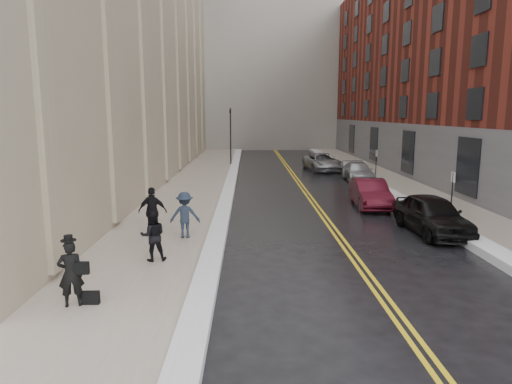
{
  "coord_description": "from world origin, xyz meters",
  "views": [
    {
      "loc": [
        -1.01,
        -11.46,
        4.73
      ],
      "look_at": [
        -0.7,
        6.65,
        1.6
      ],
      "focal_mm": 32.0,
      "sensor_mm": 36.0,
      "label": 1
    }
  ],
  "objects_px": {
    "car_maroon": "(370,193)",
    "car_silver_near": "(358,172)",
    "pedestrian_main": "(71,274)",
    "car_black": "(432,215)",
    "pedestrian_b": "(185,215)",
    "car_silver_far": "(322,162)",
    "pedestrian_a": "(153,236)",
    "pedestrian_c": "(153,211)"
  },
  "relations": [
    {
      "from": "pedestrian_main",
      "to": "car_silver_far",
      "type": "bearing_deg",
      "value": -126.96
    },
    {
      "from": "pedestrian_a",
      "to": "car_maroon",
      "type": "bearing_deg",
      "value": -149.08
    },
    {
      "from": "car_maroon",
      "to": "car_silver_near",
      "type": "relative_size",
      "value": 0.98
    },
    {
      "from": "car_black",
      "to": "car_maroon",
      "type": "distance_m",
      "value": 5.35
    },
    {
      "from": "car_black",
      "to": "car_maroon",
      "type": "xyz_separation_m",
      "value": [
        -1.08,
        5.24,
        -0.06
      ]
    },
    {
      "from": "car_maroon",
      "to": "pedestrian_main",
      "type": "bearing_deg",
      "value": -127.36
    },
    {
      "from": "car_black",
      "to": "pedestrian_a",
      "type": "distance_m",
      "value": 10.91
    },
    {
      "from": "car_silver_near",
      "to": "pedestrian_main",
      "type": "distance_m",
      "value": 24.71
    },
    {
      "from": "car_silver_near",
      "to": "car_maroon",
      "type": "bearing_deg",
      "value": -97.92
    },
    {
      "from": "car_silver_far",
      "to": "pedestrian_a",
      "type": "bearing_deg",
      "value": -117.8
    },
    {
      "from": "pedestrian_main",
      "to": "pedestrian_c",
      "type": "height_order",
      "value": "pedestrian_c"
    },
    {
      "from": "car_maroon",
      "to": "car_silver_near",
      "type": "xyz_separation_m",
      "value": [
        1.6,
        9.25,
        -0.07
      ]
    },
    {
      "from": "car_silver_near",
      "to": "pedestrian_main",
      "type": "bearing_deg",
      "value": -117.29
    },
    {
      "from": "car_silver_near",
      "to": "pedestrian_a",
      "type": "bearing_deg",
      "value": -118.86
    },
    {
      "from": "car_maroon",
      "to": "pedestrian_c",
      "type": "xyz_separation_m",
      "value": [
        -9.83,
        -5.86,
        0.36
      ]
    },
    {
      "from": "pedestrian_b",
      "to": "car_maroon",
      "type": "bearing_deg",
      "value": -147.74
    },
    {
      "from": "car_maroon",
      "to": "pedestrian_b",
      "type": "bearing_deg",
      "value": -141.24
    },
    {
      "from": "pedestrian_main",
      "to": "pedestrian_b",
      "type": "distance_m",
      "value": 6.41
    },
    {
      "from": "car_silver_near",
      "to": "car_silver_far",
      "type": "relative_size",
      "value": 0.84
    },
    {
      "from": "car_black",
      "to": "car_silver_near",
      "type": "distance_m",
      "value": 14.49
    },
    {
      "from": "pedestrian_a",
      "to": "car_black",
      "type": "bearing_deg",
      "value": -173.55
    },
    {
      "from": "car_black",
      "to": "pedestrian_c",
      "type": "distance_m",
      "value": 10.93
    },
    {
      "from": "car_silver_near",
      "to": "pedestrian_main",
      "type": "relative_size",
      "value": 2.72
    },
    {
      "from": "car_silver_near",
      "to": "car_silver_far",
      "type": "height_order",
      "value": "car_silver_far"
    },
    {
      "from": "pedestrian_b",
      "to": "car_black",
      "type": "bearing_deg",
      "value": -177.94
    },
    {
      "from": "car_black",
      "to": "pedestrian_b",
      "type": "xyz_separation_m",
      "value": [
        -9.65,
        -0.95,
        0.24
      ]
    },
    {
      "from": "car_black",
      "to": "car_silver_far",
      "type": "bearing_deg",
      "value": 90.21
    },
    {
      "from": "pedestrian_b",
      "to": "pedestrian_a",
      "type": "bearing_deg",
      "value": 73.47
    },
    {
      "from": "car_black",
      "to": "pedestrian_c",
      "type": "height_order",
      "value": "pedestrian_c"
    },
    {
      "from": "pedestrian_a",
      "to": "pedestrian_b",
      "type": "distance_m",
      "value": 2.78
    },
    {
      "from": "car_silver_far",
      "to": "pedestrian_c",
      "type": "xyz_separation_m",
      "value": [
        -9.83,
        -20.94,
        0.34
      ]
    },
    {
      "from": "pedestrian_main",
      "to": "pedestrian_a",
      "type": "xyz_separation_m",
      "value": [
        1.25,
        3.43,
        -0.0
      ]
    },
    {
      "from": "pedestrian_main",
      "to": "pedestrian_a",
      "type": "height_order",
      "value": "pedestrian_main"
    },
    {
      "from": "car_black",
      "to": "car_silver_far",
      "type": "relative_size",
      "value": 0.86
    },
    {
      "from": "car_black",
      "to": "pedestrian_main",
      "type": "height_order",
      "value": "pedestrian_main"
    },
    {
      "from": "car_maroon",
      "to": "pedestrian_main",
      "type": "height_order",
      "value": "pedestrian_main"
    },
    {
      "from": "car_maroon",
      "to": "car_silver_near",
      "type": "distance_m",
      "value": 9.39
    },
    {
      "from": "car_silver_near",
      "to": "pedestrian_a",
      "type": "distance_m",
      "value": 21.11
    },
    {
      "from": "car_silver_far",
      "to": "pedestrian_main",
      "type": "distance_m",
      "value": 29.33
    },
    {
      "from": "car_maroon",
      "to": "pedestrian_a",
      "type": "relative_size",
      "value": 2.67
    },
    {
      "from": "car_maroon",
      "to": "pedestrian_a",
      "type": "bearing_deg",
      "value": -133.02
    },
    {
      "from": "car_silver_near",
      "to": "pedestrian_b",
      "type": "bearing_deg",
      "value": -121.49
    }
  ]
}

